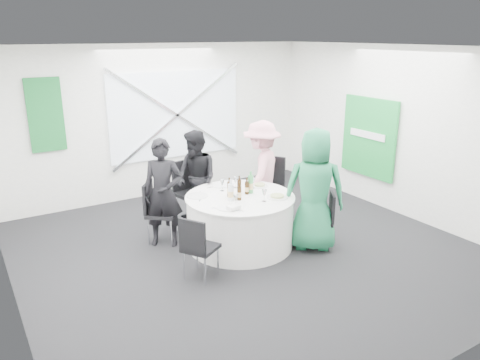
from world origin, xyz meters
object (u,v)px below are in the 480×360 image
person_woman_pink (261,172)px  person_woman_green (314,190)px  person_man_back_left (163,193)px  chair_front_right (324,216)px  chair_back_right (270,182)px  green_water_bottle (251,184)px  chair_back (189,187)px  person_man_back (196,179)px  banquet_table (240,221)px  chair_back_left (156,207)px  chair_front_left (197,244)px  clear_water_bottle (231,192)px

person_woman_pink → person_woman_green: bearing=52.9°
person_man_back_left → person_woman_green: (1.75, -1.23, 0.09)m
chair_front_right → person_woman_pink: bearing=-137.9°
chair_back_right → green_water_bottle: bearing=-85.3°
chair_back → person_man_back: (0.05, -0.19, 0.17)m
chair_back → person_woman_green: person_woman_green is taller
banquet_table → person_man_back: person_man_back is taller
chair_back_right → chair_back: bearing=-147.8°
chair_back_left → person_man_back: 0.87m
chair_front_left → chair_back: bearing=-53.8°
person_woman_pink → person_woman_green: size_ratio=0.95×
chair_front_left → person_man_back: person_man_back is taller
chair_back → chair_back_left: bearing=-158.7°
person_man_back_left → person_woman_green: size_ratio=0.90×
banquet_table → chair_back_right: (1.01, 0.70, 0.22)m
person_woman_green → green_water_bottle: person_woman_green is taller
person_woman_pink → banquet_table: bearing=0.0°
chair_back → person_man_back_left: bearing=-148.9°
chair_back_right → clear_water_bottle: bearing=-91.8°
green_water_bottle → chair_back_left: bearing=148.1°
person_man_back → person_woman_pink: size_ratio=0.93×
chair_front_right → person_man_back_left: size_ratio=0.52×
chair_back → chair_front_left: chair_back is taller
chair_back_left → chair_back_right: size_ratio=0.89×
person_woman_pink → green_water_bottle: 0.86m
chair_back_left → chair_front_left: size_ratio=1.08×
banquet_table → person_woman_pink: size_ratio=0.94×
person_woman_green → chair_front_left: bearing=35.2°
person_woman_green → clear_water_bottle: 1.17m
chair_back → chair_back_left: 0.88m
banquet_table → chair_back_right: 1.25m
banquet_table → chair_front_left: 1.15m
person_man_back_left → clear_water_bottle: size_ratio=5.29×
person_woman_pink → green_water_bottle: person_woman_pink is taller
chair_back_right → person_man_back: person_man_back is taller
person_woman_pink → clear_water_bottle: (-1.01, -0.74, 0.05)m
banquet_table → chair_back: chair_back is taller
banquet_table → green_water_bottle: size_ratio=4.83×
person_man_back_left → green_water_bottle: person_man_back_left is taller
chair_back → chair_front_left: size_ratio=1.19×
banquet_table → person_man_back_left: size_ratio=0.99×
chair_back_left → green_water_bottle: size_ratio=2.84×
person_woman_pink → green_water_bottle: bearing=6.5°
chair_back_left → chair_back_right: bearing=-53.6°
chair_front_left → person_woman_pink: 2.21m
person_woman_green → clear_water_bottle: size_ratio=5.87×
banquet_table → chair_front_right: bearing=-34.2°
chair_back_left → person_man_back_left: size_ratio=0.58×
banquet_table → person_man_back_left: person_man_back_left is taller
person_man_back_left → chair_back: bearing=75.6°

